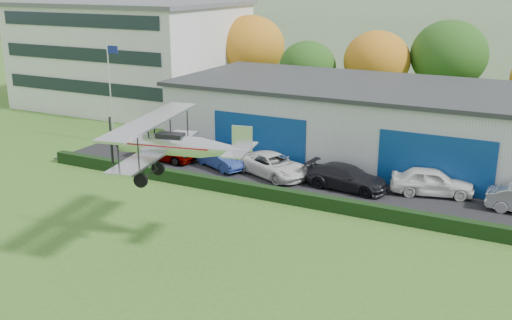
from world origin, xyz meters
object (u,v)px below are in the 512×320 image
at_px(car_0, 165,149).
at_px(biplane, 172,143).
at_px(car_2, 273,165).
at_px(hangar, 453,129).
at_px(car_1, 220,158).
at_px(office_block, 132,54).
at_px(car_4, 432,181).
at_px(car_3, 347,177).
at_px(flagpole, 111,83).

relative_size(car_0, biplane, 0.58).
xyz_separation_m(car_0, car_2, (8.47, 0.26, -0.07)).
xyz_separation_m(hangar, car_1, (-14.06, -7.85, -1.89)).
xyz_separation_m(car_0, biplane, (8.82, -11.53, 4.38)).
distance_m(office_block, car_1, 24.49).
bearing_deg(car_4, car_0, 80.42).
xyz_separation_m(office_block, biplane, (23.32, -26.63, 0.03)).
height_order(hangar, car_0, hangar).
bearing_deg(car_3, office_block, 66.75).
relative_size(hangar, flagpole, 5.08).
bearing_deg(car_4, hangar, -13.62).
bearing_deg(car_4, car_2, 82.63).
bearing_deg(hangar, flagpole, -166.49).
height_order(hangar, car_3, hangar).
distance_m(flagpole, car_3, 20.51).
distance_m(car_4, biplane, 16.77).
xyz_separation_m(car_1, biplane, (4.38, -11.76, 4.48)).
bearing_deg(car_0, flagpole, 74.43).
distance_m(office_block, flagpole, 15.33).
relative_size(office_block, car_3, 3.96).
relative_size(hangar, car_1, 9.37).
bearing_deg(office_block, car_2, -32.87).
height_order(hangar, car_2, hangar).
relative_size(flagpole, car_4, 1.63).
distance_m(car_0, car_1, 4.44).
distance_m(office_block, car_2, 27.71).
bearing_deg(biplane, hangar, 52.51).
relative_size(office_block, flagpole, 2.57).
height_order(car_1, biplane, biplane).
bearing_deg(biplane, flagpole, 126.90).
relative_size(hangar, car_3, 7.81).
height_order(office_block, car_0, office_block).
height_order(car_2, biplane, biplane).
relative_size(car_0, car_1, 1.10).
height_order(flagpole, biplane, flagpole).
bearing_deg(office_block, flagpole, -58.03).
relative_size(car_0, car_2, 0.89).
bearing_deg(car_3, flagpole, 89.04).
distance_m(office_block, car_0, 21.39).
bearing_deg(office_block, car_1, -38.14).
height_order(car_3, car_4, car_4).
height_order(office_block, car_3, office_block).
bearing_deg(car_0, office_block, 46.51).
height_order(car_1, car_3, car_3).
distance_m(car_2, car_4, 10.13).
bearing_deg(car_4, car_3, 91.66).
bearing_deg(flagpole, hangar, 13.51).
bearing_deg(car_4, biplane, 129.12).
bearing_deg(car_1, flagpole, 104.61).
distance_m(car_0, car_4, 18.59).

